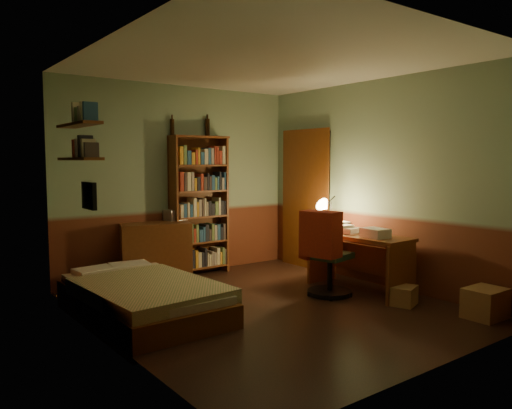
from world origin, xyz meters
TOP-DOWN VIEW (x-y plane):
  - floor at (0.00, 0.00)m, footprint 3.50×4.00m
  - ceiling at (0.00, 0.00)m, footprint 3.50×4.00m
  - wall_back at (0.00, 2.01)m, footprint 3.50×0.02m
  - wall_left at (-1.76, 0.00)m, footprint 0.02×4.00m
  - wall_right at (1.76, 0.00)m, footprint 0.02×4.00m
  - wall_front at (0.00, -2.01)m, footprint 3.50×0.02m
  - doorway at (1.72, 1.30)m, footprint 0.06×0.90m
  - door_trim at (1.69, 1.30)m, footprint 0.02×0.98m
  - bed at (-1.19, 0.64)m, footprint 1.11×2.05m
  - dresser at (-0.49, 1.76)m, footprint 0.97×0.67m
  - mini_stereo at (-0.14, 1.89)m, footprint 0.30×0.24m
  - bookshelf at (0.22, 1.85)m, footprint 0.84×0.32m
  - bottle_left at (-0.13, 1.96)m, footprint 0.07×0.07m
  - bottle_right at (0.42, 1.96)m, footprint 0.07×0.07m
  - desk at (1.30, -0.09)m, footprint 0.60×1.32m
  - paper_stack at (1.40, 0.34)m, footprint 0.26×0.31m
  - desk_lamp at (1.48, 0.55)m, footprint 0.20×0.20m
  - office_chair at (0.88, -0.02)m, footprint 0.59×0.54m
  - red_jacket at (0.63, 0.08)m, footprint 0.40×0.50m
  - wall_shelf_lower at (-1.64, 1.10)m, footprint 0.20×0.90m
  - wall_shelf_upper at (-1.64, 1.10)m, footprint 0.20×0.90m
  - framed_picture at (-1.72, 0.60)m, footprint 0.04×0.32m
  - cardboard_box_a at (1.51, -1.58)m, footprint 0.41×0.33m
  - cardboard_box_b at (1.24, -0.80)m, footprint 0.36×0.33m

SIDE VIEW (x-z plane):
  - floor at x=0.00m, z-range -0.02..0.00m
  - cardboard_box_b at x=1.24m, z-range 0.00..0.21m
  - cardboard_box_a at x=1.51m, z-range 0.00..0.30m
  - bed at x=-1.19m, z-range 0.00..0.61m
  - desk at x=1.30m, z-range 0.00..0.69m
  - dresser at x=-0.49m, z-range 0.00..0.78m
  - office_chair at x=0.88m, z-range 0.00..1.01m
  - paper_stack at x=1.40m, z-range 0.69..0.80m
  - mini_stereo at x=-0.14m, z-range 0.78..0.92m
  - bookshelf at x=0.22m, z-range 0.00..1.92m
  - desk_lamp at x=1.48m, z-range 0.69..1.25m
  - doorway at x=1.72m, z-range 0.00..2.00m
  - door_trim at x=1.69m, z-range -0.04..2.04m
  - framed_picture at x=-1.72m, z-range 1.12..1.38m
  - red_jacket at x=0.63m, z-range 1.01..1.53m
  - wall_back at x=0.00m, z-range 0.00..2.60m
  - wall_left at x=-1.76m, z-range 0.00..2.60m
  - wall_right at x=1.76m, z-range 0.00..2.60m
  - wall_front at x=0.00m, z-range 0.00..2.60m
  - wall_shelf_lower at x=-1.64m, z-range 1.59..1.61m
  - wall_shelf_upper at x=-1.64m, z-range 1.94..1.96m
  - bottle_left at x=-0.13m, z-range 1.92..2.14m
  - bottle_right at x=0.42m, z-range 1.92..2.17m
  - ceiling at x=0.00m, z-range 2.60..2.62m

